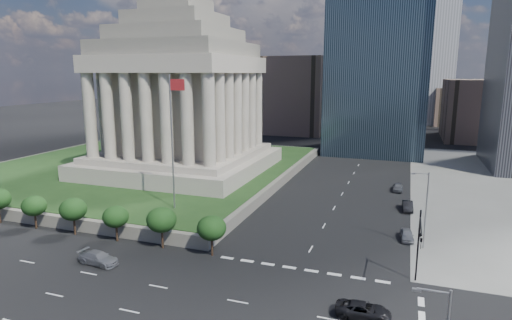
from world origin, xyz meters
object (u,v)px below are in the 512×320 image
at_px(street_lamp_north, 425,206).
at_px(parked_sedan_far, 398,187).
at_px(suv_grey, 98,258).
at_px(war_memorial, 179,76).
at_px(parked_sedan_mid, 408,206).
at_px(parked_sedan_near, 407,235).
at_px(flagpole, 173,135).
at_px(traffic_signal_ne, 419,241).
at_px(pickup_truck, 363,310).

distance_m(street_lamp_north, parked_sedan_far, 28.28).
bearing_deg(suv_grey, parked_sedan_far, -30.15).
distance_m(war_memorial, suv_grey, 47.00).
height_order(parked_sedan_mid, parked_sedan_far, parked_sedan_far).
xyz_separation_m(street_lamp_north, parked_sedan_near, (-1.83, 2.39, -4.97)).
bearing_deg(parked_sedan_near, flagpole, -179.96).
bearing_deg(street_lamp_north, traffic_signal_ne, -94.19).
relative_size(war_memorial, flagpole, 1.95).
xyz_separation_m(flagpole, traffic_signal_ne, (34.33, -10.30, -7.86)).
bearing_deg(war_memorial, parked_sedan_far, 6.03).
xyz_separation_m(pickup_truck, parked_sedan_mid, (3.62, 34.40, 0.04)).
distance_m(war_memorial, street_lamp_north, 54.92).
bearing_deg(parked_sedan_mid, suv_grey, -139.26).
xyz_separation_m(war_memorial, pickup_truck, (41.88, -41.67, -20.70)).
bearing_deg(war_memorial, pickup_truck, -44.86).
distance_m(traffic_signal_ne, suv_grey, 35.90).
xyz_separation_m(flagpole, suv_grey, (-0.72, -16.63, -12.37)).
height_order(war_memorial, suv_grey, war_memorial).
bearing_deg(parked_sedan_near, pickup_truck, -105.52).
bearing_deg(suv_grey, war_memorial, 21.04).
height_order(traffic_signal_ne, suv_grey, traffic_signal_ne).
bearing_deg(parked_sedan_mid, pickup_truck, -99.68).
bearing_deg(parked_sedan_far, parked_sedan_mid, -80.88).
bearing_deg(war_memorial, suv_grey, -74.26).
bearing_deg(street_lamp_north, parked_sedan_mid, 96.63).
distance_m(flagpole, parked_sedan_mid, 39.29).
height_order(parked_sedan_near, parked_sedan_far, parked_sedan_far).
relative_size(flagpole, pickup_truck, 3.98).
height_order(traffic_signal_ne, street_lamp_north, street_lamp_north).
distance_m(war_memorial, pickup_truck, 62.60).
bearing_deg(flagpole, parked_sedan_mid, 26.65).
bearing_deg(parked_sedan_mid, war_memorial, 167.25).
distance_m(flagpole, street_lamp_north, 35.95).
relative_size(war_memorial, street_lamp_north, 3.90).
xyz_separation_m(pickup_truck, parked_sedan_near, (3.62, 21.06, -0.01)).
height_order(war_memorial, flagpole, war_memorial).
bearing_deg(flagpole, pickup_truck, -30.75).
bearing_deg(flagpole, war_memorial, 116.89).
bearing_deg(parked_sedan_near, traffic_signal_ne, -91.59).
bearing_deg(suv_grey, flagpole, 2.81).
relative_size(suv_grey, parked_sedan_mid, 1.13).
xyz_separation_m(traffic_signal_ne, parked_sedan_near, (-1.00, 13.69, -4.56)).
height_order(street_lamp_north, suv_grey, street_lamp_north).
height_order(flagpole, street_lamp_north, flagpole).
distance_m(pickup_truck, suv_grey, 30.45).
bearing_deg(parked_sedan_mid, parked_sedan_near, -93.67).
xyz_separation_m(flagpole, pickup_truck, (29.71, -17.67, -12.42)).
height_order(flagpole, parked_sedan_far, flagpole).
distance_m(pickup_truck, parked_sedan_far, 46.32).
bearing_deg(parked_sedan_near, parked_sedan_mid, 84.23).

